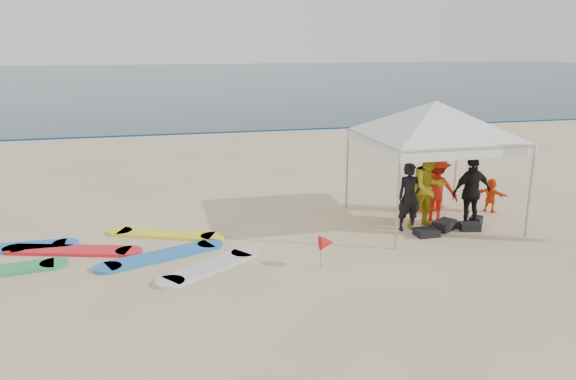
# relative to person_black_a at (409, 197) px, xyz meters

# --- Properties ---
(ground) EXTENTS (120.00, 120.00, 0.00)m
(ground) POSITION_rel_person_black_a_xyz_m (-2.45, -2.82, -0.79)
(ground) COLOR beige
(ground) RESTS_ON ground
(ocean) EXTENTS (160.00, 84.00, 0.08)m
(ocean) POSITION_rel_person_black_a_xyz_m (-2.45, 57.18, -0.75)
(ocean) COLOR #0C2633
(ocean) RESTS_ON ground
(shoreline_foam) EXTENTS (160.00, 1.20, 0.01)m
(shoreline_foam) POSITION_rel_person_black_a_xyz_m (-2.45, 15.38, -0.79)
(shoreline_foam) COLOR silver
(shoreline_foam) RESTS_ON ground
(person_black_a) EXTENTS (0.60, 0.42, 1.59)m
(person_black_a) POSITION_rel_person_black_a_xyz_m (0.00, 0.00, 0.00)
(person_black_a) COLOR black
(person_black_a) RESTS_ON ground
(person_yellow) EXTENTS (1.04, 0.87, 1.91)m
(person_yellow) POSITION_rel_person_black_a_xyz_m (0.51, 0.09, 0.16)
(person_yellow) COLOR gold
(person_yellow) RESTS_ON ground
(person_orange_a) EXTENTS (1.19, 1.01, 1.60)m
(person_orange_a) POSITION_rel_person_black_a_xyz_m (0.94, 0.50, 0.01)
(person_orange_a) COLOR red
(person_orange_a) RESTS_ON ground
(person_black_b) EXTENTS (1.04, 0.50, 1.71)m
(person_black_b) POSITION_rel_person_black_a_xyz_m (1.51, -0.13, 0.06)
(person_black_b) COLOR black
(person_black_b) RESTS_ON ground
(person_orange_b) EXTENTS (1.05, 0.91, 1.81)m
(person_orange_b) POSITION_rel_person_black_a_xyz_m (1.21, 1.24, 0.11)
(person_orange_b) COLOR red
(person_orange_b) RESTS_ON ground
(person_seated) EXTENTS (0.64, 0.83, 0.88)m
(person_seated) POSITION_rel_person_black_a_xyz_m (2.68, 0.83, -0.35)
(person_seated) COLOR #F65115
(person_seated) RESTS_ON ground
(canopy_tent) EXTENTS (4.44, 4.44, 3.35)m
(canopy_tent) POSITION_rel_person_black_a_xyz_m (0.77, 0.48, 2.12)
(canopy_tent) COLOR #A5A5A8
(canopy_tent) RESTS_ON ground
(marker_pennant) EXTENTS (0.28, 0.28, 0.64)m
(marker_pennant) POSITION_rel_person_black_a_xyz_m (-2.51, -1.66, -0.30)
(marker_pennant) COLOR #A5A5A8
(marker_pennant) RESTS_ON ground
(gear_pile) EXTENTS (2.00, 0.87, 0.22)m
(gear_pile) POSITION_rel_person_black_a_xyz_m (0.93, -0.28, -0.70)
(gear_pile) COLOR black
(gear_pile) RESTS_ON ground
(surfboard_spread) EXTENTS (6.24, 3.59, 0.07)m
(surfboard_spread) POSITION_rel_person_black_a_xyz_m (-6.85, 0.04, -0.76)
(surfboard_spread) COLOR silver
(surfboard_spread) RESTS_ON ground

